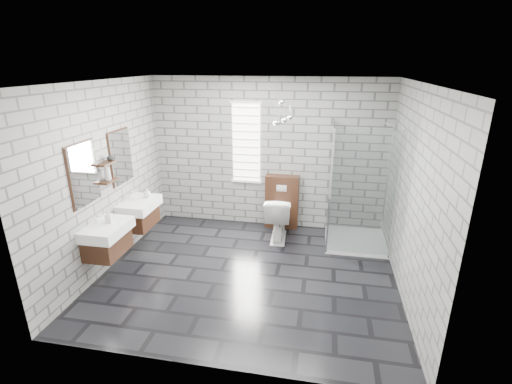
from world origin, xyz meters
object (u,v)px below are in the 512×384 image
(cistern_panel, at_px, (282,202))
(vanity_left, at_px, (104,230))
(shower_enclosure, at_px, (352,218))
(vanity_right, at_px, (137,206))
(toilet, at_px, (278,218))

(cistern_panel, bearing_deg, vanity_left, -134.90)
(vanity_left, height_order, shower_enclosure, shower_enclosure)
(vanity_left, height_order, cistern_panel, vanity_left)
(vanity_right, relative_size, toilet, 2.01)
(vanity_right, relative_size, cistern_panel, 1.57)
(cistern_panel, height_order, shower_enclosure, shower_enclosure)
(vanity_right, height_order, shower_enclosure, shower_enclosure)
(vanity_left, bearing_deg, shower_enclosure, 26.16)
(vanity_left, bearing_deg, toilet, 38.09)
(toilet, bearing_deg, shower_enclosure, 175.36)
(cistern_panel, relative_size, toilet, 1.28)
(cistern_panel, distance_m, toilet, 0.49)
(cistern_panel, xyz_separation_m, toilet, (0.00, -0.48, -0.11))
(vanity_left, relative_size, toilet, 2.01)
(shower_enclosure, bearing_deg, cistern_panel, 157.10)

